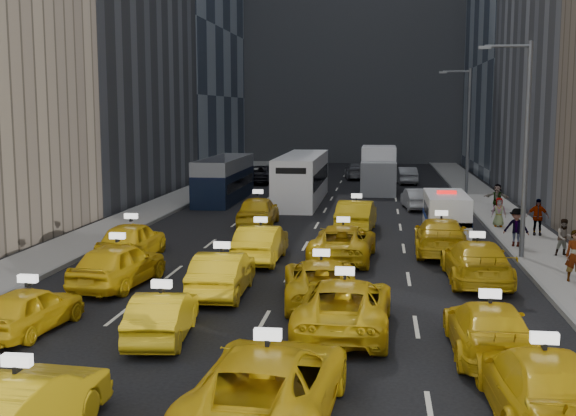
% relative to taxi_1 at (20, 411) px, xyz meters
% --- Properties ---
extents(ground, '(160.00, 160.00, 0.00)m').
position_rel_taxi_1_xyz_m(ground, '(3.15, 6.66, -0.75)').
color(ground, black).
rests_on(ground, ground).
extents(sidewalk_west, '(3.00, 90.00, 0.15)m').
position_rel_taxi_1_xyz_m(sidewalk_west, '(-7.35, 31.66, -0.68)').
color(sidewalk_west, gray).
rests_on(sidewalk_west, ground).
extents(sidewalk_east, '(3.00, 90.00, 0.15)m').
position_rel_taxi_1_xyz_m(sidewalk_east, '(13.65, 31.66, -0.68)').
color(sidewalk_east, gray).
rests_on(sidewalk_east, ground).
extents(curb_west, '(0.15, 90.00, 0.18)m').
position_rel_taxi_1_xyz_m(curb_west, '(-5.90, 31.66, -0.66)').
color(curb_west, slate).
rests_on(curb_west, ground).
extents(curb_east, '(0.15, 90.00, 0.18)m').
position_rel_taxi_1_xyz_m(curb_east, '(12.20, 31.66, -0.66)').
color(curb_east, slate).
rests_on(curb_east, ground).
extents(streetlight_near, '(2.15, 0.22, 9.00)m').
position_rel_taxi_1_xyz_m(streetlight_near, '(12.33, 18.66, 4.17)').
color(streetlight_near, '#595B60').
rests_on(streetlight_near, ground).
extents(streetlight_far, '(2.15, 0.22, 9.00)m').
position_rel_taxi_1_xyz_m(streetlight_far, '(12.33, 38.66, 4.17)').
color(streetlight_far, '#595B60').
rests_on(streetlight_far, ground).
extents(taxi_1, '(1.89, 4.65, 1.50)m').
position_rel_taxi_1_xyz_m(taxi_1, '(0.00, 0.00, 0.00)').
color(taxi_1, gold).
rests_on(taxi_1, ground).
extents(taxi_2, '(3.08, 6.03, 1.63)m').
position_rel_taxi_1_xyz_m(taxi_2, '(4.38, 1.70, 0.06)').
color(taxi_2, gold).
rests_on(taxi_2, ground).
extents(taxi_3, '(2.33, 5.32, 1.52)m').
position_rel_taxi_1_xyz_m(taxi_3, '(9.84, 2.51, 0.01)').
color(taxi_3, gold).
rests_on(taxi_3, ground).
extents(taxi_4, '(2.02, 4.08, 1.34)m').
position_rel_taxi_1_xyz_m(taxi_4, '(-3.24, 6.75, -0.08)').
color(taxi_4, gold).
rests_on(taxi_4, ground).
extents(taxi_5, '(1.82, 4.16, 1.33)m').
position_rel_taxi_1_xyz_m(taxi_5, '(0.67, 6.64, -0.09)').
color(taxi_5, gold).
rests_on(taxi_5, ground).
extents(taxi_6, '(2.68, 5.58, 1.53)m').
position_rel_taxi_1_xyz_m(taxi_6, '(5.59, 7.97, 0.02)').
color(taxi_6, gold).
rests_on(taxi_6, ground).
extents(taxi_7, '(2.03, 4.87, 1.41)m').
position_rel_taxi_1_xyz_m(taxi_7, '(9.35, 6.40, -0.05)').
color(taxi_7, gold).
rests_on(taxi_7, ground).
extents(taxi_8, '(2.46, 4.95, 1.62)m').
position_rel_taxi_1_xyz_m(taxi_8, '(-2.64, 12.15, 0.06)').
color(taxi_8, gold).
rests_on(taxi_8, ground).
extents(taxi_9, '(1.73, 4.63, 1.51)m').
position_rel_taxi_1_xyz_m(taxi_9, '(1.28, 11.47, 0.01)').
color(taxi_9, gold).
rests_on(taxi_9, ground).
extents(taxi_10, '(3.01, 5.42, 1.43)m').
position_rel_taxi_1_xyz_m(taxi_10, '(4.68, 10.98, -0.03)').
color(taxi_10, gold).
rests_on(taxi_10, ground).
extents(taxi_11, '(2.29, 5.40, 1.55)m').
position_rel_taxi_1_xyz_m(taxi_11, '(10.06, 14.43, 0.03)').
color(taxi_11, gold).
rests_on(taxi_11, ground).
extents(taxi_12, '(1.97, 4.77, 1.62)m').
position_rel_taxi_1_xyz_m(taxi_12, '(-3.79, 16.81, 0.06)').
color(taxi_12, gold).
rests_on(taxi_12, ground).
extents(taxi_13, '(1.72, 4.71, 1.54)m').
position_rel_taxi_1_xyz_m(taxi_13, '(1.68, 17.02, 0.02)').
color(taxi_13, gold).
rests_on(taxi_13, ground).
extents(taxi_14, '(2.78, 5.51, 1.49)m').
position_rel_taxi_1_xyz_m(taxi_14, '(5.04, 17.80, -0.00)').
color(taxi_14, gold).
rests_on(taxi_14, ground).
extents(taxi_15, '(2.42, 5.54, 1.58)m').
position_rel_taxi_1_xyz_m(taxi_15, '(9.20, 19.59, 0.04)').
color(taxi_15, gold).
rests_on(taxi_15, ground).
extents(taxi_16, '(2.13, 4.93, 1.66)m').
position_rel_taxi_1_xyz_m(taxi_16, '(0.02, 26.07, 0.08)').
color(taxi_16, gold).
rests_on(taxi_16, ground).
extents(taxi_17, '(2.06, 5.08, 1.64)m').
position_rel_taxi_1_xyz_m(taxi_17, '(5.35, 24.96, 0.07)').
color(taxi_17, gold).
rests_on(taxi_17, ground).
extents(nypd_van, '(2.67, 5.43, 2.24)m').
position_rel_taxi_1_xyz_m(nypd_van, '(9.84, 24.58, 0.26)').
color(nypd_van, white).
rests_on(nypd_van, ground).
extents(double_decker, '(2.45, 10.12, 2.94)m').
position_rel_taxi_1_xyz_m(double_decker, '(-4.12, 36.61, 0.70)').
color(double_decker, black).
rests_on(double_decker, ground).
extents(city_bus, '(2.96, 12.55, 3.22)m').
position_rel_taxi_1_xyz_m(city_bus, '(1.28, 36.52, 0.85)').
color(city_bus, white).
rests_on(city_bus, ground).
extents(box_truck, '(2.89, 7.59, 3.42)m').
position_rel_taxi_1_xyz_m(box_truck, '(6.41, 43.25, 0.94)').
color(box_truck, white).
rests_on(box_truck, ground).
extents(misc_car_0, '(1.87, 4.17, 1.33)m').
position_rel_taxi_1_xyz_m(misc_car_0, '(8.79, 33.88, -0.09)').
color(misc_car_0, '#A1A3A8').
rests_on(misc_car_0, ground).
extents(misc_car_1, '(3.26, 5.77, 1.52)m').
position_rel_taxi_1_xyz_m(misc_car_1, '(-3.58, 48.55, 0.01)').
color(misc_car_1, black).
rests_on(misc_car_1, ground).
extents(misc_car_2, '(2.49, 5.12, 1.43)m').
position_rel_taxi_1_xyz_m(misc_car_2, '(4.39, 53.38, -0.03)').
color(misc_car_2, slate).
rests_on(misc_car_2, ground).
extents(misc_car_3, '(2.10, 4.33, 1.42)m').
position_rel_taxi_1_xyz_m(misc_car_3, '(0.37, 49.76, -0.04)').
color(misc_car_3, black).
rests_on(misc_car_3, ground).
extents(misc_car_4, '(1.87, 4.48, 1.44)m').
position_rel_taxi_1_xyz_m(misc_car_4, '(8.72, 49.67, -0.03)').
color(misc_car_4, '#919498').
rests_on(misc_car_4, ground).
extents(pedestrian_0, '(0.72, 0.51, 1.85)m').
position_rel_taxi_1_xyz_m(pedestrian_0, '(13.49, 14.43, 0.33)').
color(pedestrian_0, gray).
rests_on(pedestrian_0, sidewalk_east).
extents(pedestrian_1, '(0.80, 0.50, 1.57)m').
position_rel_taxi_1_xyz_m(pedestrian_1, '(14.26, 19.10, 0.18)').
color(pedestrian_1, gray).
rests_on(pedestrian_1, sidewalk_east).
extents(pedestrian_2, '(1.20, 0.77, 1.72)m').
position_rel_taxi_1_xyz_m(pedestrian_2, '(12.64, 21.04, 0.26)').
color(pedestrian_2, gray).
rests_on(pedestrian_2, sidewalk_east).
extents(pedestrian_3, '(1.11, 0.62, 1.79)m').
position_rel_taxi_1_xyz_m(pedestrian_3, '(14.20, 24.20, 0.30)').
color(pedestrian_3, gray).
rests_on(pedestrian_3, sidewalk_east).
extents(pedestrian_4, '(0.78, 0.47, 1.54)m').
position_rel_taxi_1_xyz_m(pedestrian_4, '(12.74, 26.60, 0.17)').
color(pedestrian_4, gray).
rests_on(pedestrian_4, sidewalk_east).
extents(pedestrian_5, '(1.59, 1.04, 1.67)m').
position_rel_taxi_1_xyz_m(pedestrian_5, '(13.54, 32.40, 0.23)').
color(pedestrian_5, gray).
rests_on(pedestrian_5, sidewalk_east).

